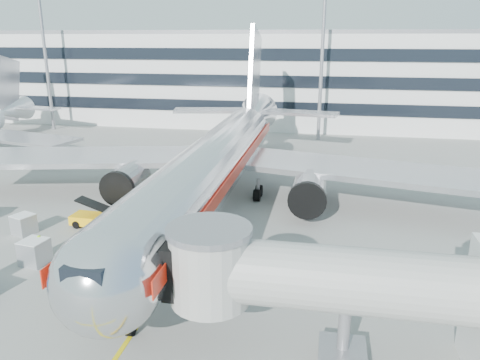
% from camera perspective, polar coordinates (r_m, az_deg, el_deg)
% --- Properties ---
extents(ground, '(180.00, 180.00, 0.00)m').
position_cam_1_polar(ground, '(32.09, -7.37, -10.04)').
color(ground, gray).
rests_on(ground, ground).
extents(lead_in_line, '(0.25, 70.00, 0.01)m').
position_cam_1_polar(lead_in_line, '(40.88, -3.10, -3.81)').
color(lead_in_line, yellow).
rests_on(lead_in_line, ground).
extents(main_jet, '(50.95, 48.70, 16.06)m').
position_cam_1_polar(main_jet, '(41.19, -2.62, 2.54)').
color(main_jet, silver).
rests_on(main_jet, ground).
extents(jet_bridge, '(17.80, 4.50, 7.00)m').
position_cam_1_polar(jet_bridge, '(22.05, 17.40, -12.72)').
color(jet_bridge, silver).
rests_on(jet_bridge, ground).
extents(terminal, '(150.00, 24.25, 15.60)m').
position_cam_1_polar(terminal, '(85.79, 4.57, 12.48)').
color(terminal, silver).
rests_on(terminal, ground).
extents(light_mast_west, '(2.40, 1.20, 25.45)m').
position_cam_1_polar(light_mast_west, '(82.03, -22.89, 16.00)').
color(light_mast_west, gray).
rests_on(light_mast_west, ground).
extents(light_mast_centre, '(2.40, 1.20, 25.45)m').
position_cam_1_polar(light_mast_centre, '(69.09, 10.10, 17.07)').
color(light_mast_centre, gray).
rests_on(light_mast_centre, ground).
extents(belt_loader, '(4.88, 1.93, 2.32)m').
position_cam_1_polar(belt_loader, '(38.98, -16.69, -4.57)').
color(belt_loader, '#FFB70A').
rests_on(belt_loader, ground).
extents(cargo_container_left, '(1.84, 1.84, 1.53)m').
position_cam_1_polar(cargo_container_left, '(39.70, -24.86, -4.91)').
color(cargo_container_left, '#ACAEB3').
rests_on(cargo_container_left, ground).
extents(cargo_container_front, '(1.78, 1.78, 1.68)m').
position_cam_1_polar(cargo_container_front, '(34.31, -23.76, -8.02)').
color(cargo_container_front, '#ACAEB3').
rests_on(cargo_container_front, ground).
extents(ramp_worker, '(0.75, 0.62, 1.75)m').
position_cam_1_polar(ramp_worker, '(34.72, -23.14, -7.59)').
color(ramp_worker, '#A3EF19').
rests_on(ramp_worker, ground).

